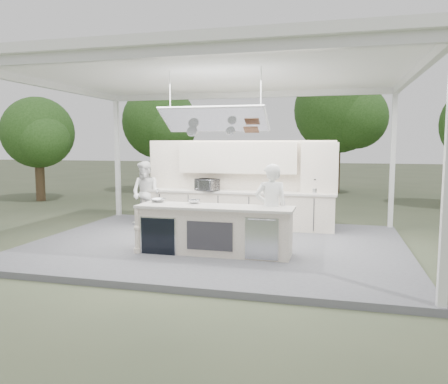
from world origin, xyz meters
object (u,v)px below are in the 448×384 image
(demo_island, at_px, (213,230))
(sous_chef, at_px, (146,193))
(head_chef, at_px, (271,209))
(back_counter, at_px, (236,209))

(demo_island, height_order, sous_chef, sous_chef)
(sous_chef, bearing_deg, demo_island, -33.99)
(demo_island, xyz_separation_m, head_chef, (1.09, 0.31, 0.41))
(back_counter, height_order, sous_chef, sous_chef)
(head_chef, height_order, sous_chef, head_chef)
(demo_island, xyz_separation_m, back_counter, (-0.18, 2.81, 0.00))
(back_counter, relative_size, sous_chef, 2.98)
(demo_island, relative_size, head_chef, 1.75)
(demo_island, bearing_deg, sous_chef, 136.05)
(demo_island, xyz_separation_m, sous_chef, (-2.55, 2.46, 0.38))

